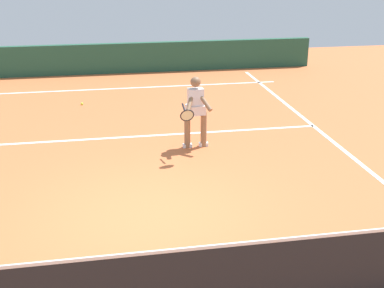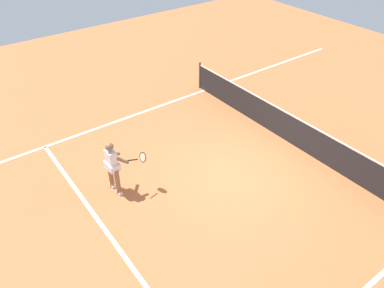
% 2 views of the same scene
% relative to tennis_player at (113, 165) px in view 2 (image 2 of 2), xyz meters
% --- Properties ---
extents(ground_plane, '(27.81, 27.81, 0.00)m').
position_rel_tennis_player_xyz_m(ground_plane, '(1.32, 2.86, -0.85)').
color(ground_plane, '#C66638').
extents(service_line_marking, '(8.81, 0.10, 0.01)m').
position_rel_tennis_player_xyz_m(service_line_marking, '(1.32, -0.89, -0.84)').
color(service_line_marking, white).
rests_on(service_line_marking, ground).
extents(sideline_left_marking, '(0.10, 19.39, 0.01)m').
position_rel_tennis_player_xyz_m(sideline_left_marking, '(-3.08, 2.86, -0.84)').
color(sideline_left_marking, white).
rests_on(sideline_left_marking, ground).
extents(sideline_right_marking, '(0.10, 19.39, 0.01)m').
position_rel_tennis_player_xyz_m(sideline_right_marking, '(5.73, 2.86, -0.84)').
color(sideline_right_marking, white).
rests_on(sideline_right_marking, ground).
extents(court_net, '(9.49, 0.08, 1.06)m').
position_rel_tennis_player_xyz_m(court_net, '(1.32, 5.39, -0.35)').
color(court_net, '#4C4C51').
rests_on(court_net, ground).
extents(tennis_player, '(0.76, 0.95, 1.55)m').
position_rel_tennis_player_xyz_m(tennis_player, '(0.00, 0.00, 0.00)').
color(tennis_player, '#8C6647').
rests_on(tennis_player, ground).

